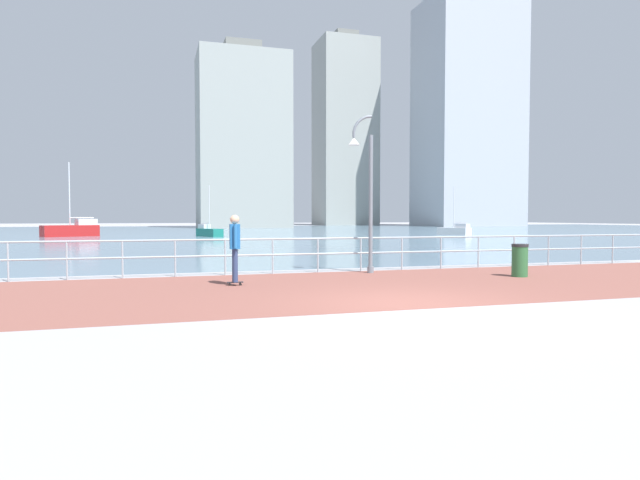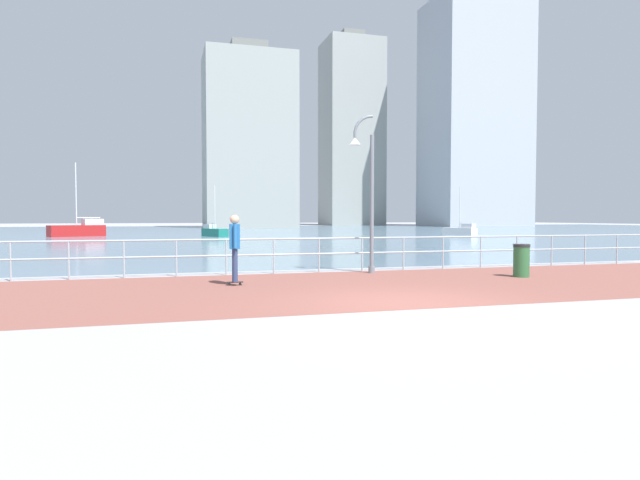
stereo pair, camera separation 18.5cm
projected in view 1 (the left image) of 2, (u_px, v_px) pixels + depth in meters
name	position (u px, v px, depth m)	size (l,w,h in m)	color
ground	(211.00, 236.00, 48.81)	(220.00, 220.00, 0.00)	#9E9EA3
brick_paving	(358.00, 286.00, 13.25)	(28.00, 6.89, 0.01)	brown
harbor_water	(201.00, 232.00, 59.59)	(180.00, 88.00, 0.00)	slate
waterfront_railing	(318.00, 248.00, 16.52)	(25.25, 0.06, 1.06)	#9EADB7
lamppost	(365.00, 186.00, 16.24)	(0.82, 0.36, 4.73)	slate
skateboarder	(235.00, 243.00, 13.34)	(0.41, 0.55, 1.74)	black
trash_bin	(520.00, 260.00, 15.34)	(0.46, 0.46, 0.93)	#2D6638
sailboat_gray	(455.00, 230.00, 51.20)	(2.24, 3.36, 4.54)	white
sailboat_navy	(72.00, 229.00, 47.28)	(4.73, 3.33, 6.44)	#B21E1E
sailboat_teal	(209.00, 232.00, 47.41)	(2.15, 3.31, 4.47)	#197266
tower_slate	(243.00, 141.00, 86.23)	(14.07, 10.15, 29.27)	#939993
tower_glass	(467.00, 115.00, 102.46)	(17.27, 13.44, 43.75)	#A3A8B2
tower_beige	(345.00, 133.00, 114.66)	(11.67, 10.56, 40.42)	#939993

